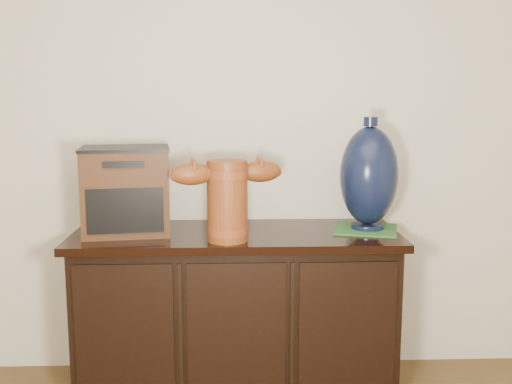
{
  "coord_description": "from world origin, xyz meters",
  "views": [
    {
      "loc": [
        -0.01,
        -0.4,
        1.36
      ],
      "look_at": [
        0.09,
        2.18,
        0.94
      ],
      "focal_mm": 42.0,
      "sensor_mm": 36.0,
      "label": 1
    }
  ],
  "objects_px": {
    "lamp_base": "(369,176)",
    "sideboard": "(236,310)",
    "spray_can": "(241,210)",
    "tv_radio": "(126,190)",
    "terracotta_vessel": "(227,196)"
  },
  "relations": [
    {
      "from": "lamp_base",
      "to": "sideboard",
      "type": "bearing_deg",
      "value": -178.77
    },
    {
      "from": "lamp_base",
      "to": "spray_can",
      "type": "relative_size",
      "value": 3.26
    },
    {
      "from": "sideboard",
      "to": "tv_radio",
      "type": "xyz_separation_m",
      "value": [
        -0.48,
        0.01,
        0.56
      ]
    },
    {
      "from": "sideboard",
      "to": "tv_radio",
      "type": "relative_size",
      "value": 3.49
    },
    {
      "from": "sideboard",
      "to": "spray_can",
      "type": "height_order",
      "value": "spray_can"
    },
    {
      "from": "tv_radio",
      "to": "terracotta_vessel",
      "type": "bearing_deg",
      "value": -28.17
    },
    {
      "from": "terracotta_vessel",
      "to": "spray_can",
      "type": "bearing_deg",
      "value": 62.44
    },
    {
      "from": "spray_can",
      "to": "lamp_base",
      "type": "bearing_deg",
      "value": -10.99
    },
    {
      "from": "terracotta_vessel",
      "to": "sideboard",
      "type": "bearing_deg",
      "value": 62.27
    },
    {
      "from": "sideboard",
      "to": "lamp_base",
      "type": "distance_m",
      "value": 0.86
    },
    {
      "from": "sideboard",
      "to": "terracotta_vessel",
      "type": "xyz_separation_m",
      "value": [
        -0.04,
        -0.16,
        0.56
      ]
    },
    {
      "from": "lamp_base",
      "to": "spray_can",
      "type": "height_order",
      "value": "lamp_base"
    },
    {
      "from": "sideboard",
      "to": "lamp_base",
      "type": "height_order",
      "value": "lamp_base"
    },
    {
      "from": "sideboard",
      "to": "lamp_base",
      "type": "xyz_separation_m",
      "value": [
        0.6,
        0.01,
        0.62
      ]
    },
    {
      "from": "tv_radio",
      "to": "sideboard",
      "type": "bearing_deg",
      "value": -8.34
    }
  ]
}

